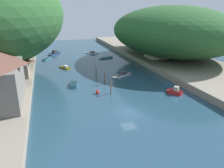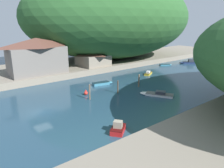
# 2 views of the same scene
# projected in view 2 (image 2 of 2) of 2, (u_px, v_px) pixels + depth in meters

# --- Properties ---
(water_surface) EXTENTS (130.00, 130.00, 0.00)m
(water_surface) POSITION_uv_depth(u_px,v_px,m) (164.00, 81.00, 51.98)
(water_surface) COLOR #234256
(water_surface) RESTS_ON ground
(left_bank) EXTENTS (22.00, 120.00, 1.53)m
(left_bank) POSITION_uv_depth(u_px,v_px,m) (99.00, 62.00, 71.79)
(left_bank) COLOR gray
(left_bank) RESTS_ON ground
(hillside_left) EXTENTS (42.71, 59.80, 26.74)m
(hillside_left) POSITION_uv_depth(u_px,v_px,m) (112.00, 18.00, 72.48)
(hillside_left) COLOR #285628
(hillside_left) RESTS_ON left_bank
(waterfront_building) EXTENTS (6.57, 13.97, 8.53)m
(waterfront_building) POSITION_uv_depth(u_px,v_px,m) (37.00, 56.00, 51.38)
(waterfront_building) COLOR slate
(waterfront_building) RESTS_ON left_bank
(boathouse_shed) EXTENTS (8.25, 8.29, 4.44)m
(boathouse_shed) POSITION_uv_depth(u_px,v_px,m) (93.00, 58.00, 62.01)
(boathouse_shed) COLOR gray
(boathouse_shed) RESTS_ON left_bank
(boat_mid_channel) EXTENTS (3.30, 4.73, 0.93)m
(boat_mid_channel) POSITION_uv_depth(u_px,v_px,m) (149.00, 73.00, 58.95)
(boat_mid_channel) COLOR gold
(boat_mid_channel) RESTS_ON water_surface
(boat_red_skiff) EXTENTS (2.32, 4.95, 0.61)m
(boat_red_skiff) POSITION_uv_depth(u_px,v_px,m) (103.00, 83.00, 49.14)
(boat_red_skiff) COLOR teal
(boat_red_skiff) RESTS_ON water_surface
(boat_moored_right) EXTENTS (3.16, 3.48, 1.57)m
(boat_moored_right) POSITION_uv_depth(u_px,v_px,m) (119.00, 128.00, 28.14)
(boat_moored_right) COLOR red
(boat_moored_right) RESTS_ON water_surface
(boat_small_dinghy) EXTENTS (5.26, 5.64, 1.59)m
(boat_small_dinghy) POSITION_uv_depth(u_px,v_px,m) (189.00, 62.00, 73.53)
(boat_small_dinghy) COLOR navy
(boat_small_dinghy) RESTS_ON water_surface
(boat_navy_launch) EXTENTS (3.22, 4.06, 0.43)m
(boat_navy_launch) POSITION_uv_depth(u_px,v_px,m) (166.00, 65.00, 70.50)
(boat_navy_launch) COLOR teal
(boat_navy_launch) RESTS_ON water_surface
(boat_far_right_bank) EXTENTS (5.47, 2.71, 0.43)m
(boat_far_right_bank) POSITION_uv_depth(u_px,v_px,m) (219.00, 79.00, 53.40)
(boat_far_right_bank) COLOR teal
(boat_far_right_bank) RESTS_ON water_surface
(boat_near_quay) EXTENTS (6.39, 4.83, 0.95)m
(boat_near_quay) POSITION_uv_depth(u_px,v_px,m) (156.00, 94.00, 41.80)
(boat_near_quay) COLOR white
(boat_near_quay) RESTS_ON water_surface
(mooring_post_nearest) EXTENTS (0.25, 0.25, 2.85)m
(mooring_post_nearest) POSITION_uv_depth(u_px,v_px,m) (90.00, 92.00, 39.36)
(mooring_post_nearest) COLOR brown
(mooring_post_nearest) RESTS_ON water_surface
(mooring_post_second) EXTENTS (0.25, 0.25, 2.65)m
(mooring_post_second) POSITION_uv_depth(u_px,v_px,m) (118.00, 87.00, 42.80)
(mooring_post_second) COLOR #4C3D2D
(mooring_post_second) RESTS_ON water_surface
(mooring_post_middle) EXTENTS (0.31, 0.31, 2.80)m
(mooring_post_middle) POSITION_uv_depth(u_px,v_px,m) (139.00, 81.00, 47.01)
(mooring_post_middle) COLOR brown
(mooring_post_middle) RESTS_ON water_surface
(channel_buoy_near) EXTENTS (0.74, 0.74, 1.11)m
(channel_buoy_near) POSITION_uv_depth(u_px,v_px,m) (86.00, 93.00, 42.05)
(channel_buoy_near) COLOR red
(channel_buoy_near) RESTS_ON water_surface
(person_on_quay) EXTENTS (0.31, 0.42, 1.69)m
(person_on_quay) POSITION_uv_depth(u_px,v_px,m) (22.00, 74.00, 47.81)
(person_on_quay) COLOR #282D3D
(person_on_quay) RESTS_ON left_bank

